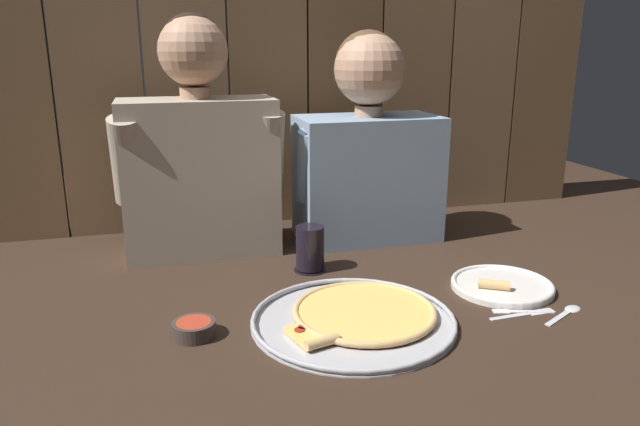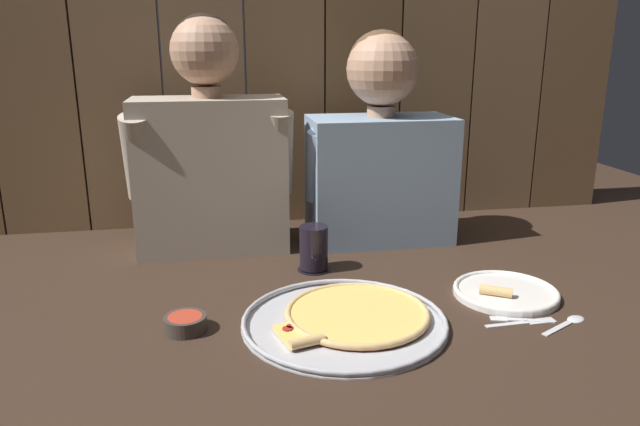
% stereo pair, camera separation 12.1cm
% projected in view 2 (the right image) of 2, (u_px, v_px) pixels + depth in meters
% --- Properties ---
extents(ground_plane, '(3.20, 3.20, 0.00)m').
position_uv_depth(ground_plane, '(326.00, 303.00, 1.31)').
color(ground_plane, '#332319').
extents(pizza_tray, '(0.42, 0.42, 0.03)m').
position_uv_depth(pizza_tray, '(349.00, 318.00, 1.22)').
color(pizza_tray, '#B2B2B7').
rests_on(pizza_tray, ground).
extents(dinner_plate, '(0.24, 0.24, 0.03)m').
position_uv_depth(dinner_plate, '(505.00, 292.00, 1.35)').
color(dinner_plate, white).
rests_on(dinner_plate, ground).
extents(drinking_glass, '(0.08, 0.08, 0.12)m').
position_uv_depth(drinking_glass, '(314.00, 249.00, 1.49)').
color(drinking_glass, black).
rests_on(drinking_glass, ground).
extents(dipping_bowl, '(0.09, 0.09, 0.03)m').
position_uv_depth(dipping_bowl, '(185.00, 323.00, 1.18)').
color(dipping_bowl, '#3D332D').
rests_on(dipping_bowl, ground).
extents(table_fork, '(0.13, 0.05, 0.01)m').
position_uv_depth(table_fork, '(519.00, 319.00, 1.23)').
color(table_fork, silver).
rests_on(table_fork, ground).
extents(table_knife, '(0.16, 0.02, 0.01)m').
position_uv_depth(table_knife, '(521.00, 323.00, 1.22)').
color(table_knife, silver).
rests_on(table_knife, ground).
extents(table_spoon, '(0.13, 0.08, 0.01)m').
position_uv_depth(table_spoon, '(570.00, 321.00, 1.22)').
color(table_spoon, silver).
rests_on(table_spoon, ground).
extents(diner_left, '(0.44, 0.21, 0.63)m').
position_uv_depth(diner_left, '(210.00, 147.00, 1.59)').
color(diner_left, '#B2A38E').
rests_on(diner_left, ground).
extents(diner_right, '(0.44, 0.22, 0.59)m').
position_uv_depth(diner_right, '(380.00, 147.00, 1.68)').
color(diner_right, '#849EB7').
rests_on(diner_right, ground).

